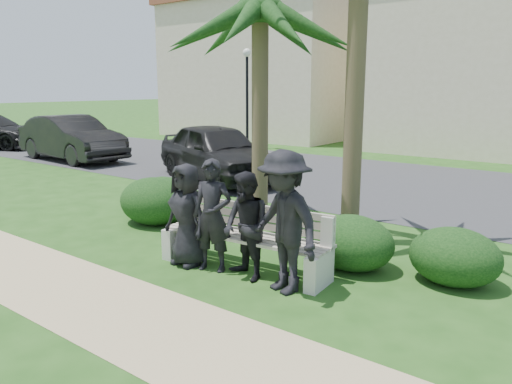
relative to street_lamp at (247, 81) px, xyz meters
The scene contains 19 objects.
ground 15.29m from the street_lamp, 53.13° to the right, with size 160.00×160.00×0.00m, color #1F4814.
footpath 16.74m from the street_lamp, 56.89° to the right, with size 30.00×1.60×0.01m, color tan.
asphalt_street 10.28m from the street_lamp, 23.96° to the right, with size 160.00×8.00×0.01m, color #2D2D30.
stucco_bldg_left 6.75m from the street_lamp, 116.57° to the left, with size 10.40×8.40×7.30m.
stucco_bldg_right 10.03m from the street_lamp, 36.87° to the left, with size 8.40×8.40×7.30m.
street_lamp is the anchor object (origin of this frame).
park_bench 15.18m from the street_lamp, 51.70° to the right, with size 2.73×0.86×0.93m.
man_a 14.93m from the street_lamp, 55.11° to the right, with size 0.77×0.50×1.57m, color black.
man_b 15.15m from the street_lamp, 53.51° to the right, with size 0.61×0.40×1.67m, color black.
man_c 15.49m from the street_lamp, 51.59° to the right, with size 0.75×0.58×1.54m, color black.
man_d 15.92m from the street_lamp, 49.80° to the right, with size 1.23×0.71×1.91m, color black.
hedge_a 12.26m from the street_lamp, 59.93° to the right, with size 1.35×1.12×0.88m, color black.
hedge_b 12.72m from the street_lamp, 60.17° to the right, with size 1.46×1.21×0.95m, color black.
hedge_c 13.13m from the street_lamp, 53.45° to the right, with size 0.95×0.79×0.62m, color black.
hedge_d 15.23m from the street_lamp, 45.54° to the right, with size 1.29×1.06×0.84m, color black.
hedge_f 16.03m from the street_lamp, 41.10° to the right, with size 1.25×1.03×0.82m, color black.
palm_left 12.45m from the street_lamp, 50.39° to the right, with size 3.00×3.00×4.99m.
car_a 7.97m from the street_lamp, 58.14° to the right, with size 1.95×4.85×1.65m, color black.
car_b 7.70m from the street_lamp, 112.83° to the right, with size 1.74×4.99×1.64m, color black.
Camera 1 is at (4.73, -5.28, 2.69)m, focal length 35.00 mm.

